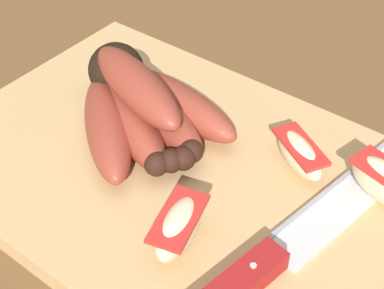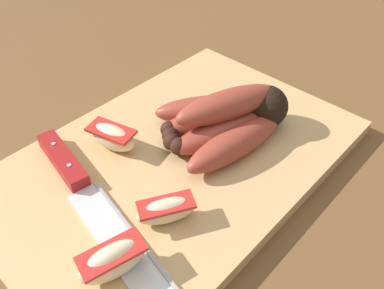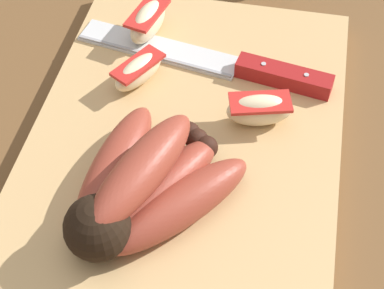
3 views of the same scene
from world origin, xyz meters
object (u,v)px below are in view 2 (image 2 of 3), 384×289
Objects in this scene: apple_wedge_middle at (112,137)px; apple_wedge_far at (113,261)px; banana_bunch at (228,120)px; chefs_knife at (81,186)px; apple_wedge_near at (166,210)px.

apple_wedge_middle is 0.17m from apple_wedge_far.
banana_bunch is 2.54× the size of apple_wedge_middle.
banana_bunch is at bearing -37.20° from apple_wedge_middle.
apple_wedge_far reaches higher than apple_wedge_middle.
banana_bunch is 0.19m from chefs_knife.
apple_wedge_far is (-0.07, -0.01, 0.00)m from apple_wedge_near.
apple_wedge_near is at bearing -104.00° from apple_wedge_middle.
chefs_knife is 0.11m from apple_wedge_far.
chefs_knife is 4.25× the size of apple_wedge_near.
chefs_knife is (-0.18, 0.06, -0.02)m from banana_bunch.
apple_wedge_middle is at bearing 52.02° from apple_wedge_far.
banana_bunch reaches higher than apple_wedge_far.
chefs_knife is 4.09× the size of apple_wedge_middle.
apple_wedge_far is at bearing -167.65° from banana_bunch.
banana_bunch is 0.62× the size of chefs_knife.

